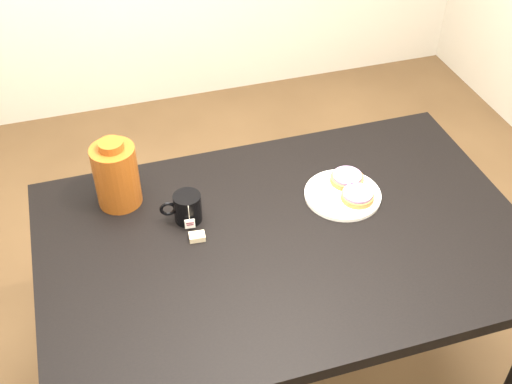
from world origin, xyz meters
TOP-DOWN VIEW (x-y plane):
  - ground_plane at (0.00, 0.00)m, footprint 4.00×4.00m
  - table at (0.00, 0.00)m, footprint 1.40×0.90m
  - plate at (0.22, 0.11)m, footprint 0.23×0.23m
  - bagel_back at (0.26, 0.16)m, footprint 0.13×0.13m
  - bagel_front at (0.25, 0.07)m, footprint 0.14×0.14m
  - mug at (-0.25, 0.15)m, footprint 0.13×0.09m
  - teabag_pouch at (-0.25, 0.06)m, footprint 0.05×0.04m
  - bagel_package at (-0.43, 0.29)m, footprint 0.13×0.13m

SIDE VIEW (x-z plane):
  - ground_plane at x=0.00m, z-range 0.00..0.00m
  - table at x=0.00m, z-range 0.29..1.04m
  - plate at x=0.22m, z-range 0.75..0.77m
  - teabag_pouch at x=-0.25m, z-range 0.75..0.77m
  - bagel_back at x=0.26m, z-range 0.76..0.79m
  - bagel_front at x=0.25m, z-range 0.76..0.79m
  - mug at x=-0.25m, z-range 0.75..0.84m
  - bagel_package at x=-0.43m, z-range 0.74..0.96m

